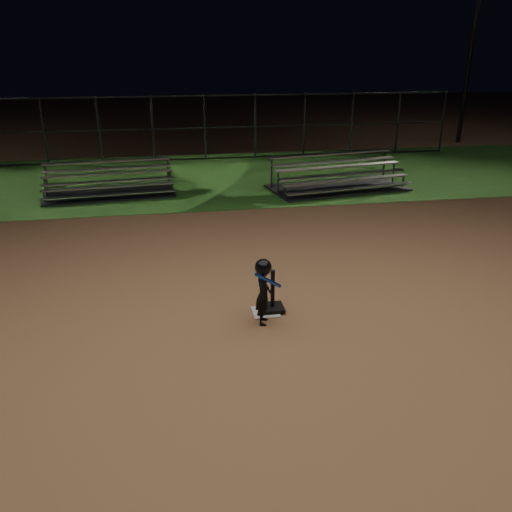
# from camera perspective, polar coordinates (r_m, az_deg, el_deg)

# --- Properties ---
(ground) EXTENTS (80.00, 80.00, 0.00)m
(ground) POSITION_cam_1_polar(r_m,az_deg,el_deg) (9.01, 1.07, -6.20)
(ground) COLOR #946543
(ground) RESTS_ON ground
(grass_strip) EXTENTS (60.00, 8.00, 0.01)m
(grass_strip) POSITION_cam_1_polar(r_m,az_deg,el_deg) (18.35, -4.75, 8.61)
(grass_strip) COLOR #23511A
(grass_strip) RESTS_ON ground
(home_plate) EXTENTS (0.45, 0.45, 0.02)m
(home_plate) POSITION_cam_1_polar(r_m,az_deg,el_deg) (9.00, 1.07, -6.14)
(home_plate) COLOR beige
(home_plate) RESTS_ON ground
(batting_tee) EXTENTS (0.38, 0.38, 0.74)m
(batting_tee) POSITION_cam_1_polar(r_m,az_deg,el_deg) (9.01, 1.82, -5.09)
(batting_tee) COLOR black
(batting_tee) RESTS_ON home_plate
(child_batter) EXTENTS (0.49, 0.48, 1.14)m
(child_batter) POSITION_cam_1_polar(r_m,az_deg,el_deg) (8.42, 0.80, -3.71)
(child_batter) COLOR black
(child_batter) RESTS_ON ground
(bleacher_left) EXTENTS (3.98, 2.21, 0.94)m
(bleacher_left) POSITION_cam_1_polar(r_m,az_deg,el_deg) (16.63, -15.68, 7.10)
(bleacher_left) COLOR #AEAFB3
(bleacher_left) RESTS_ON ground
(bleacher_right) EXTENTS (4.50, 2.72, 1.03)m
(bleacher_right) POSITION_cam_1_polar(r_m,az_deg,el_deg) (16.87, 8.97, 7.94)
(bleacher_right) COLOR silver
(bleacher_right) RESTS_ON ground
(backstop_fence) EXTENTS (20.08, 0.08, 2.50)m
(backstop_fence) POSITION_cam_1_polar(r_m,az_deg,el_deg) (21.06, -5.62, 13.78)
(backstop_fence) COLOR #38383D
(backstop_fence) RESTS_ON ground
(light_pole_right) EXTENTS (0.90, 0.53, 8.30)m
(light_pole_right) POSITION_cam_1_polar(r_m,az_deg,el_deg) (26.44, 22.82, 22.02)
(light_pole_right) COLOR #2D2D30
(light_pole_right) RESTS_ON ground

